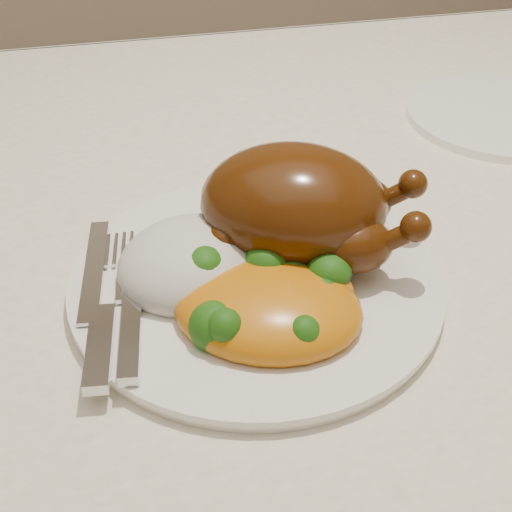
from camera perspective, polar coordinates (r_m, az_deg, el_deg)
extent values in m
cube|color=brown|center=(0.62, -5.61, -2.02)|extent=(1.60, 0.90, 0.04)
cube|color=white|center=(0.61, -5.75, -0.26)|extent=(1.72, 1.02, 0.01)
cube|color=white|center=(1.09, -9.44, 12.21)|extent=(1.72, 0.01, 0.18)
cylinder|color=white|center=(0.56, 0.00, -2.12)|extent=(0.31, 0.31, 0.01)
cylinder|color=white|center=(0.86, 19.05, 10.63)|extent=(0.26, 0.26, 0.01)
ellipsoid|color=#4E2508|center=(0.56, 3.00, 4.11)|extent=(0.18, 0.16, 0.09)
ellipsoid|color=#4E2508|center=(0.54, 2.12, 5.58)|extent=(0.08, 0.07, 0.04)
ellipsoid|color=#4E2508|center=(0.54, 8.08, 0.80)|extent=(0.06, 0.04, 0.04)
sphere|color=#4E2508|center=(0.53, 12.67, 2.28)|extent=(0.02, 0.02, 0.02)
ellipsoid|color=#4E2508|center=(0.59, 8.23, 4.23)|extent=(0.06, 0.04, 0.04)
sphere|color=#4E2508|center=(0.58, 12.44, 5.65)|extent=(0.02, 0.02, 0.02)
sphere|color=#4E2508|center=(0.55, -2.46, 1.22)|extent=(0.03, 0.03, 0.03)
sphere|color=#4E2508|center=(0.60, -1.33, 5.04)|extent=(0.03, 0.03, 0.03)
ellipsoid|color=silver|center=(0.55, -5.17, -0.64)|extent=(0.15, 0.14, 0.06)
ellipsoid|color=orange|center=(0.51, 0.97, -4.29)|extent=(0.17, 0.15, 0.05)
ellipsoid|color=orange|center=(0.53, 4.54, -2.92)|extent=(0.06, 0.06, 0.03)
ellipsoid|color=#1A440B|center=(0.53, 0.86, -0.45)|extent=(0.03, 0.03, 0.03)
ellipsoid|color=#1A440B|center=(0.53, 5.87, -1.22)|extent=(0.03, 0.03, 0.03)
ellipsoid|color=#1A440B|center=(0.50, -3.35, -5.66)|extent=(0.04, 0.04, 0.04)
ellipsoid|color=#1A440B|center=(0.53, -4.18, -0.74)|extent=(0.03, 0.03, 0.03)
ellipsoid|color=#1A440B|center=(0.48, 3.86, -6.15)|extent=(0.02, 0.02, 0.03)
ellipsoid|color=#1A440B|center=(0.52, 5.33, -3.07)|extent=(0.03, 0.03, 0.03)
ellipsoid|color=#1A440B|center=(0.48, -2.50, -5.61)|extent=(0.02, 0.02, 0.03)
ellipsoid|color=#1A440B|center=(0.54, 2.82, -1.35)|extent=(0.04, 0.04, 0.04)
cube|color=silver|center=(0.57, -12.82, -1.05)|extent=(0.03, 0.13, 0.00)
cube|color=silver|center=(0.50, -12.38, -7.14)|extent=(0.03, 0.08, 0.01)
cube|color=silver|center=(0.51, -10.00, -6.40)|extent=(0.02, 0.09, 0.01)
cube|color=silver|center=(0.57, -10.72, -0.68)|extent=(0.02, 0.09, 0.00)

